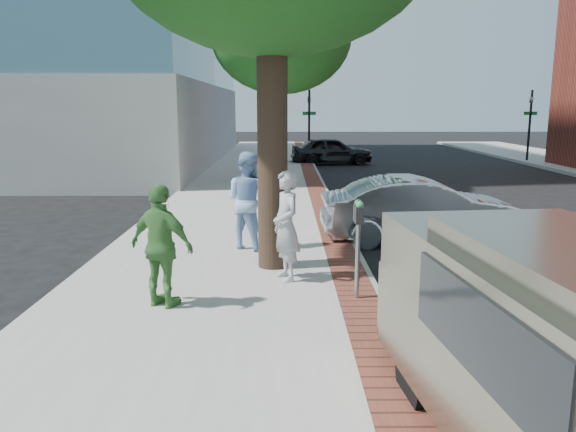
{
  "coord_description": "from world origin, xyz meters",
  "views": [
    {
      "loc": [
        -0.39,
        -7.75,
        2.94
      ],
      "look_at": [
        -0.34,
        1.18,
        1.2
      ],
      "focal_mm": 35.0,
      "sensor_mm": 36.0,
      "label": 1
    }
  ],
  "objects_px": {
    "sedan_silver": "(422,210)",
    "bg_car": "(332,151)",
    "person_officer": "(248,200)",
    "person_green": "(162,246)",
    "person_gray": "(286,226)",
    "parking_meter": "(358,229)"
  },
  "relations": [
    {
      "from": "sedan_silver",
      "to": "bg_car",
      "type": "distance_m",
      "value": 17.0
    },
    {
      "from": "person_officer",
      "to": "person_green",
      "type": "bearing_deg",
      "value": 105.59
    },
    {
      "from": "person_officer",
      "to": "sedan_silver",
      "type": "xyz_separation_m",
      "value": [
        3.74,
        1.09,
        -0.4
      ]
    },
    {
      "from": "person_gray",
      "to": "person_officer",
      "type": "distance_m",
      "value": 2.26
    },
    {
      "from": "bg_car",
      "to": "person_gray",
      "type": "bearing_deg",
      "value": 168.11
    },
    {
      "from": "person_gray",
      "to": "person_green",
      "type": "relative_size",
      "value": 1.03
    },
    {
      "from": "parking_meter",
      "to": "sedan_silver",
      "type": "bearing_deg",
      "value": 64.97
    },
    {
      "from": "person_gray",
      "to": "bg_car",
      "type": "bearing_deg",
      "value": 151.8
    },
    {
      "from": "person_gray",
      "to": "parking_meter",
      "type": "bearing_deg",
      "value": 26.62
    },
    {
      "from": "sedan_silver",
      "to": "bg_car",
      "type": "relative_size",
      "value": 1.04
    },
    {
      "from": "parking_meter",
      "to": "bg_car",
      "type": "height_order",
      "value": "parking_meter"
    },
    {
      "from": "parking_meter",
      "to": "person_green",
      "type": "bearing_deg",
      "value": -173.74
    },
    {
      "from": "parking_meter",
      "to": "sedan_silver",
      "type": "relative_size",
      "value": 0.34
    },
    {
      "from": "parking_meter",
      "to": "person_officer",
      "type": "xyz_separation_m",
      "value": [
        -1.8,
        3.07,
        -0.09
      ]
    },
    {
      "from": "parking_meter",
      "to": "person_green",
      "type": "height_order",
      "value": "person_green"
    },
    {
      "from": "person_officer",
      "to": "sedan_silver",
      "type": "height_order",
      "value": "person_officer"
    },
    {
      "from": "person_green",
      "to": "bg_car",
      "type": "distance_m",
      "value": 21.86
    },
    {
      "from": "person_gray",
      "to": "sedan_silver",
      "type": "xyz_separation_m",
      "value": [
        2.98,
        3.22,
        -0.33
      ]
    },
    {
      "from": "parking_meter",
      "to": "person_gray",
      "type": "relative_size",
      "value": 0.82
    },
    {
      "from": "parking_meter",
      "to": "sedan_silver",
      "type": "height_order",
      "value": "parking_meter"
    },
    {
      "from": "parking_meter",
      "to": "bg_car",
      "type": "xyz_separation_m",
      "value": [
        1.36,
        21.15,
        -0.49
      ]
    },
    {
      "from": "person_gray",
      "to": "bg_car",
      "type": "distance_m",
      "value": 20.36
    }
  ]
}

